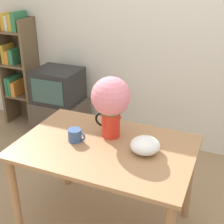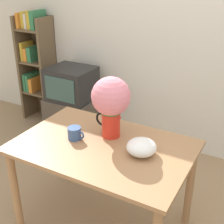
{
  "view_description": "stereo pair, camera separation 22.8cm",
  "coord_description": "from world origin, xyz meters",
  "px_view_note": "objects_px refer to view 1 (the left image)",
  "views": [
    {
      "loc": [
        0.64,
        -1.55,
        1.94
      ],
      "look_at": [
        -0.15,
        0.35,
        0.97
      ],
      "focal_mm": 50.0,
      "sensor_mm": 36.0,
      "label": 1
    },
    {
      "loc": [
        0.85,
        -1.45,
        1.94
      ],
      "look_at": [
        -0.15,
        0.35,
        0.97
      ],
      "focal_mm": 50.0,
      "sensor_mm": 36.0,
      "label": 2
    }
  ],
  "objects_px": {
    "coffee_mug": "(75,135)",
    "white_bowl": "(145,145)",
    "flower_vase": "(111,101)",
    "tv_set": "(58,85)"
  },
  "relations": [
    {
      "from": "coffee_mug",
      "to": "white_bowl",
      "type": "distance_m",
      "value": 0.52
    },
    {
      "from": "coffee_mug",
      "to": "flower_vase",
      "type": "bearing_deg",
      "value": 39.49
    },
    {
      "from": "white_bowl",
      "to": "tv_set",
      "type": "distance_m",
      "value": 1.77
    },
    {
      "from": "tv_set",
      "to": "white_bowl",
      "type": "bearing_deg",
      "value": -38.42
    },
    {
      "from": "white_bowl",
      "to": "tv_set",
      "type": "xyz_separation_m",
      "value": [
        -1.38,
        1.09,
        -0.14
      ]
    },
    {
      "from": "white_bowl",
      "to": "tv_set",
      "type": "height_order",
      "value": "white_bowl"
    },
    {
      "from": "flower_vase",
      "to": "coffee_mug",
      "type": "height_order",
      "value": "flower_vase"
    },
    {
      "from": "white_bowl",
      "to": "flower_vase",
      "type": "bearing_deg",
      "value": 157.85
    },
    {
      "from": "white_bowl",
      "to": "tv_set",
      "type": "bearing_deg",
      "value": 141.58
    },
    {
      "from": "coffee_mug",
      "to": "white_bowl",
      "type": "height_order",
      "value": "white_bowl"
    }
  ]
}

